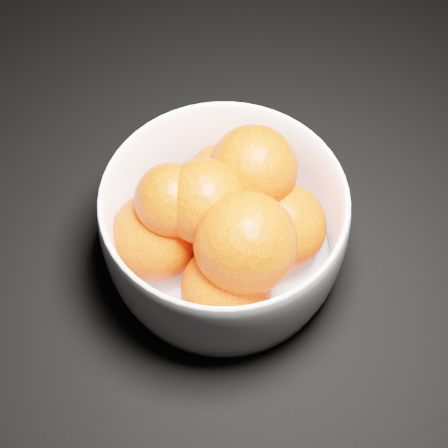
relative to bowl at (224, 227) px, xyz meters
The scene contains 2 objects.
bowl is the anchor object (origin of this frame).
orange_pile 0.02m from the bowl, 57.31° to the right, with size 0.18×0.18×0.13m.
Camera 1 is at (-0.08, -0.01, 0.56)m, focal length 50.00 mm.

